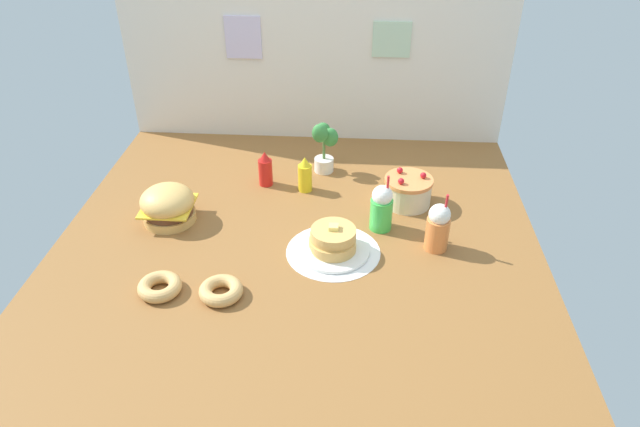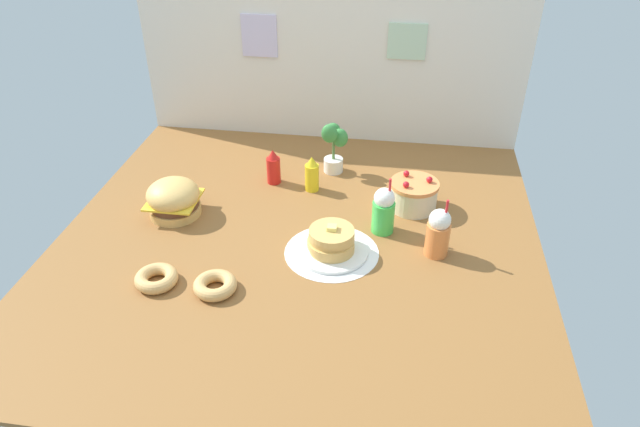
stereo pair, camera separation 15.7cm
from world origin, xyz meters
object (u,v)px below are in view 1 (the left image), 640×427
layer_cake (408,191)px  donut_chocolate (221,290)px  burger (168,205)px  orange_float_cup (438,227)px  mustard_bottle (305,175)px  pancake_stack (333,242)px  ketchup_bottle (265,169)px  potted_plant (324,145)px  donut_pink_glaze (160,286)px  cream_soda_cup (381,208)px

layer_cake → donut_chocolate: (-0.73, -0.70, -0.04)m
burger → orange_float_cup: (1.17, -0.13, 0.02)m
mustard_bottle → layer_cake: bearing=-10.4°
burger → pancake_stack: 0.76m
layer_cake → ketchup_bottle: (-0.68, 0.13, 0.01)m
burger → potted_plant: size_ratio=0.87×
burger → ketchup_bottle: ketchup_bottle is taller
donut_chocolate → pancake_stack: bearing=36.3°
pancake_stack → layer_cake: layer_cake is taller
layer_cake → donut_pink_glaze: size_ratio=1.34×
burger → orange_float_cup: size_ratio=0.88×
donut_pink_glaze → potted_plant: bearing=60.3°
ketchup_bottle → orange_float_cup: 0.91m
layer_cake → cream_soda_cup: 0.25m
pancake_stack → cream_soda_cup: (0.20, 0.19, 0.05)m
burger → ketchup_bottle: bearing=42.0°
mustard_bottle → orange_float_cup: 0.73m
layer_cake → pancake_stack: bearing=-129.2°
cream_soda_cup → potted_plant: 0.57m
orange_float_cup → donut_chocolate: (-0.83, -0.36, -0.08)m
burger → mustard_bottle: mustard_bottle is taller
burger → pancake_stack: (0.74, -0.19, -0.03)m
cream_soda_cup → donut_pink_glaze: 0.97m
ketchup_bottle → mustard_bottle: (0.20, -0.04, 0.00)m
pancake_stack → ketchup_bottle: bearing=124.0°
pancake_stack → cream_soda_cup: 0.28m
layer_cake → cream_soda_cup: (-0.13, -0.21, 0.04)m
ketchup_bottle → donut_pink_glaze: ketchup_bottle is taller
pancake_stack → layer_cake: 0.52m
ketchup_bottle → potted_plant: bearing=29.6°
mustard_bottle → potted_plant: potted_plant is taller
orange_float_cup → donut_chocolate: 0.91m
mustard_bottle → cream_soda_cup: size_ratio=0.67×
potted_plant → orange_float_cup: bearing=-51.1°
layer_cake → orange_float_cup: orange_float_cup is taller
layer_cake → donut_chocolate: 1.01m
mustard_bottle → donut_pink_glaze: size_ratio=1.08×
layer_cake → mustard_bottle: size_ratio=1.25×
layer_cake → ketchup_bottle: ketchup_bottle is taller
layer_cake → potted_plant: potted_plant is taller
donut_chocolate → mustard_bottle: bearing=72.8°
layer_cake → ketchup_bottle: 0.70m
donut_pink_glaze → orange_float_cup: bearing=18.3°
layer_cake → donut_chocolate: size_ratio=1.34×
cream_soda_cup → donut_pink_glaze: size_ratio=1.61×
donut_pink_glaze → ketchup_bottle: bearing=71.1°
burger → ketchup_bottle: (0.38, 0.34, 0.00)m
burger → donut_chocolate: 0.59m
ketchup_bottle → potted_plant: potted_plant is taller
mustard_bottle → donut_chocolate: bearing=-107.2°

